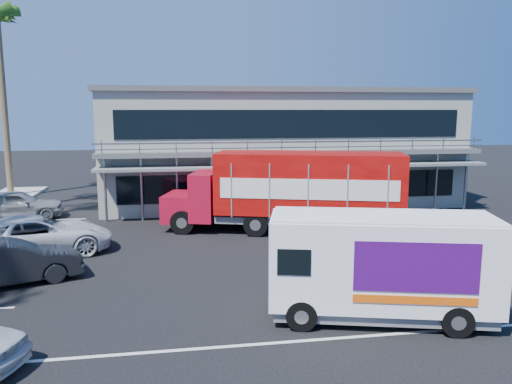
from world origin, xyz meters
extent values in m
plane|color=black|center=(0.00, 0.00, 0.00)|extent=(120.00, 120.00, 0.00)
cube|color=#949A8D|center=(3.00, 15.00, 3.50)|extent=(22.00, 10.00, 7.00)
cube|color=#515454|center=(3.00, 15.00, 7.15)|extent=(22.40, 10.40, 0.30)
cube|color=#515454|center=(3.00, 9.40, 3.60)|extent=(22.00, 1.20, 0.25)
cube|color=gray|center=(3.00, 8.85, 4.10)|extent=(22.00, 0.08, 0.90)
cube|color=slate|center=(3.00, 9.10, 2.90)|extent=(22.00, 1.80, 0.15)
cube|color=black|center=(3.00, 9.98, 1.60)|extent=(20.00, 0.06, 1.60)
cube|color=black|center=(3.00, 9.98, 5.20)|extent=(20.00, 0.06, 1.60)
cylinder|color=brown|center=(-15.10, 18.50, 6.00)|extent=(0.44, 0.44, 12.00)
cube|color=#A50D25|center=(-3.47, 7.28, 1.13)|extent=(2.22, 2.87, 1.35)
cube|color=#A50D25|center=(-2.28, 6.94, 1.75)|extent=(1.87, 3.02, 2.36)
cube|color=black|center=(-2.28, 6.94, 2.42)|extent=(0.72, 2.31, 0.79)
cube|color=#B9100B|center=(2.69, 5.49, 2.48)|extent=(9.44, 5.22, 2.93)
cube|color=slate|center=(2.69, 5.49, 0.73)|extent=(9.32, 4.82, 0.34)
cube|color=white|center=(2.30, 4.13, 2.36)|extent=(7.97, 2.35, 0.96)
cube|color=white|center=(3.09, 6.85, 2.36)|extent=(7.97, 2.35, 0.96)
cylinder|color=black|center=(-3.49, 6.00, 0.59)|extent=(1.20, 0.60, 1.17)
cylinder|color=black|center=(-2.80, 8.38, 0.59)|extent=(1.20, 0.60, 1.17)
cylinder|color=black|center=(-0.03, 4.99, 0.59)|extent=(1.20, 0.60, 1.17)
cylinder|color=black|center=(0.66, 7.37, 0.59)|extent=(1.20, 0.60, 1.17)
cylinder|color=black|center=(5.16, 3.48, 0.59)|extent=(1.20, 0.60, 1.17)
cylinder|color=black|center=(5.85, 5.86, 0.59)|extent=(1.20, 0.60, 1.17)
cube|color=white|center=(2.00, -5.00, 1.76)|extent=(6.65, 3.68, 2.52)
cube|color=slate|center=(2.00, -5.00, 0.36)|extent=(6.35, 3.40, 0.32)
cube|color=black|center=(-1.03, -4.21, 2.03)|extent=(0.50, 1.73, 0.86)
cube|color=white|center=(2.00, -5.00, 3.05)|extent=(6.52, 3.60, 0.07)
cube|color=#430B63|center=(2.42, -6.24, 1.94)|extent=(3.15, 0.84, 1.35)
cube|color=#430B63|center=(2.97, -4.12, 1.94)|extent=(3.15, 0.84, 1.35)
cube|color=#F2590C|center=(2.42, -6.25, 1.04)|extent=(3.15, 0.83, 0.23)
cylinder|color=black|center=(-0.42, -5.36, 0.43)|extent=(0.91, 0.49, 0.87)
cylinder|color=black|center=(0.06, -3.51, 0.43)|extent=(0.91, 0.49, 0.87)
cylinder|color=black|center=(3.59, -6.40, 0.43)|extent=(0.91, 0.49, 0.87)
cylinder|color=black|center=(4.07, -4.55, 0.43)|extent=(0.91, 0.49, 0.87)
imported|color=black|center=(-9.50, -0.14, 0.78)|extent=(4.98, 3.23, 1.55)
imported|color=silver|center=(-9.50, 3.36, 0.84)|extent=(6.61, 4.56, 1.68)
imported|color=#343946|center=(-9.50, 4.00, 0.65)|extent=(4.86, 3.15, 1.31)
imported|color=gray|center=(-12.50, 10.80, 0.83)|extent=(5.17, 2.88, 1.66)
camera|label=1|loc=(-3.72, -17.94, 6.02)|focal=35.00mm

